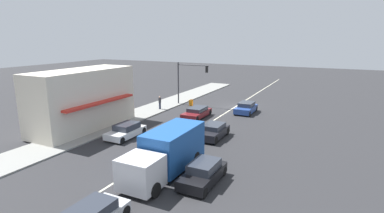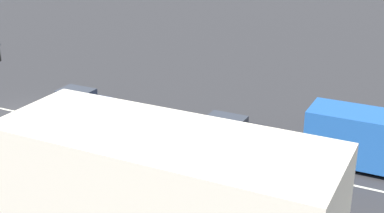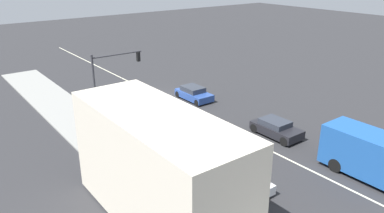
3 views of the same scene
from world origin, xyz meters
TOP-DOWN VIEW (x-y plane):
  - ground_plane at (0.00, 18.00)m, footprint 160.00×160.00m
  - lane_marking_center at (0.00, 0.00)m, footprint 0.16×60.00m
  - building_corner_store at (10.39, 15.87)m, footprint 4.71×10.89m
  - traffic_signal_main at (6.12, 1.71)m, footprint 4.59×0.34m
  - pedestrian at (8.00, 5.74)m, footprint 0.34×0.34m
  - warning_aframe_sign at (5.51, 1.95)m, footprint 0.45×0.53m
  - delivery_truck at (-2.20, 20.81)m, footprint 2.44×7.50m
  - coupe_blue at (-2.20, 2.38)m, footprint 1.91×3.94m
  - van_white at (5.00, 16.19)m, footprint 1.88×3.96m
  - sedan_dark at (-2.20, 12.79)m, footprint 1.91×3.92m
  - sedan_maroon at (2.20, 7.03)m, footprint 1.92×4.45m

SIDE VIEW (x-z plane):
  - ground_plane at x=0.00m, z-range 0.00..0.00m
  - lane_marking_center at x=0.00m, z-range 0.00..0.01m
  - warning_aframe_sign at x=5.51m, z-range 0.01..0.84m
  - sedan_maroon at x=2.20m, z-range -0.01..1.17m
  - van_white at x=5.00m, z-range -0.03..1.24m
  - coupe_blue at x=-2.20m, z-range -0.03..1.27m
  - sedan_dark at x=-2.20m, z-range -0.01..1.27m
  - pedestrian at x=8.00m, z-range 0.16..1.82m
  - delivery_truck at x=-2.20m, z-range 0.03..2.90m
  - building_corner_store at x=10.39m, z-range 0.12..5.92m
  - traffic_signal_main at x=6.12m, z-range 1.10..6.70m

